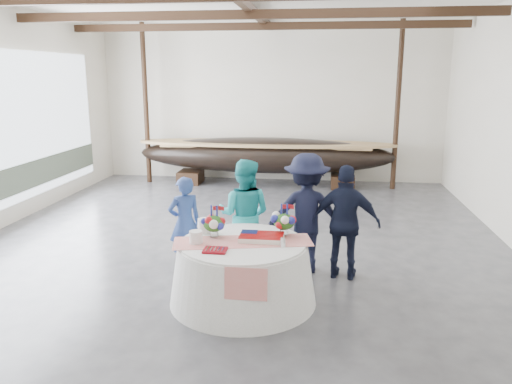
# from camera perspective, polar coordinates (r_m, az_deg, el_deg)

# --- Properties ---
(floor) EXTENTS (10.00, 12.00, 0.01)m
(floor) POSITION_cam_1_polar(r_m,az_deg,el_deg) (9.43, -2.06, -5.89)
(floor) COLOR #3D3D42
(floor) RESTS_ON ground
(wall_back) EXTENTS (10.00, 0.02, 4.50)m
(wall_back) POSITION_cam_1_polar(r_m,az_deg,el_deg) (14.88, 1.72, 10.04)
(wall_back) COLOR silver
(wall_back) RESTS_ON ground
(wall_front) EXTENTS (10.00, 0.02, 4.50)m
(wall_front) POSITION_cam_1_polar(r_m,az_deg,el_deg) (3.27, -19.94, -2.66)
(wall_front) COLOR silver
(wall_front) RESTS_ON ground
(pavilion_structure) EXTENTS (9.80, 11.76, 4.50)m
(pavilion_structure) POSITION_cam_1_polar(r_m,az_deg,el_deg) (9.80, -1.39, 18.58)
(pavilion_structure) COLOR black
(pavilion_structure) RESTS_ON ground
(open_bay) EXTENTS (0.03, 7.00, 3.20)m
(open_bay) POSITION_cam_1_polar(r_m,az_deg,el_deg) (11.78, -25.87, 5.77)
(open_bay) COLOR silver
(open_bay) RESTS_ON ground
(longboat_display) EXTENTS (7.29, 1.46, 1.37)m
(longboat_display) POSITION_cam_1_polar(r_m,az_deg,el_deg) (14.15, 1.05, 4.26)
(longboat_display) COLOR black
(longboat_display) RESTS_ON ground
(banquet_table) EXTENTS (2.04, 2.04, 0.87)m
(banquet_table) POSITION_cam_1_polar(r_m,az_deg,el_deg) (7.01, -1.50, -9.08)
(banquet_table) COLOR silver
(banquet_table) RESTS_ON ground
(tabletop_items) EXTENTS (1.96, 1.04, 0.40)m
(tabletop_items) POSITION_cam_1_polar(r_m,az_deg,el_deg) (6.97, -1.27, -4.09)
(tabletop_items) COLOR red
(tabletop_items) RESTS_ON banquet_table
(guest_woman_blue) EXTENTS (0.66, 0.61, 1.51)m
(guest_woman_blue) POSITION_cam_1_polar(r_m,az_deg,el_deg) (8.20, -8.14, -3.45)
(guest_woman_blue) COLOR navy
(guest_woman_blue) RESTS_ON ground
(guest_woman_teal) EXTENTS (0.95, 0.78, 1.80)m
(guest_woman_teal) POSITION_cam_1_polar(r_m,az_deg,el_deg) (8.03, -1.34, -2.60)
(guest_woman_teal) COLOR teal
(guest_woman_teal) RESTS_ON ground
(guest_man_left) EXTENTS (1.28, 0.79, 1.91)m
(guest_man_left) POSITION_cam_1_polar(r_m,az_deg,el_deg) (7.95, 5.76, -2.42)
(guest_man_left) COLOR black
(guest_man_left) RESTS_ON ground
(guest_man_right) EXTENTS (1.10, 0.59, 1.79)m
(guest_man_right) POSITION_cam_1_polar(r_m,az_deg,el_deg) (7.75, 10.21, -3.46)
(guest_man_right) COLOR black
(guest_man_right) RESTS_ON ground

